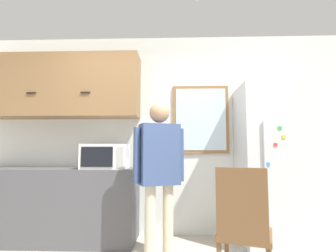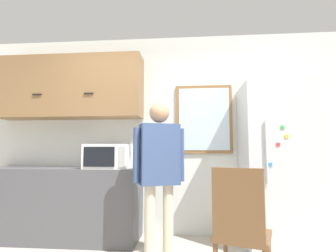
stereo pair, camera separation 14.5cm
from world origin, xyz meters
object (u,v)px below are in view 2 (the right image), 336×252
(microwave, at_px, (108,156))
(person, at_px, (159,163))
(refrigerator, at_px, (277,165))
(chair, at_px, (241,225))

(microwave, xyz_separation_m, person, (0.68, -0.43, -0.06))
(microwave, height_order, refrigerator, refrigerator)
(person, height_order, chair, person)
(chair, bearing_deg, refrigerator, -101.76)
(person, xyz_separation_m, chair, (0.72, -0.55, -0.46))
(microwave, bearing_deg, chair, -34.99)
(refrigerator, bearing_deg, chair, -121.29)
(refrigerator, bearing_deg, person, -160.68)
(microwave, relative_size, chair, 0.54)
(microwave, height_order, chair, microwave)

